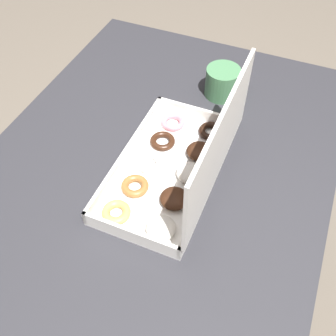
{
  "coord_description": "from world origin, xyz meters",
  "views": [
    {
      "loc": [
        0.58,
        0.26,
        1.46
      ],
      "look_at": [
        0.04,
        0.04,
        0.76
      ],
      "focal_mm": 42.0,
      "sensor_mm": 36.0,
      "label": 1
    }
  ],
  "objects": [
    {
      "name": "ground_plane",
      "position": [
        0.0,
        0.0,
        0.0
      ],
      "size": [
        8.0,
        8.0,
        0.0
      ],
      "primitive_type": "plane",
      "color": "#6B6054"
    },
    {
      "name": "dining_table",
      "position": [
        0.0,
        0.0,
        0.63
      ],
      "size": [
        1.06,
        0.82,
        0.74
      ],
      "color": "#2D2D33",
      "rests_on": "ground_plane"
    },
    {
      "name": "donut_box",
      "position": [
        0.04,
        0.07,
        0.79
      ],
      "size": [
        0.4,
        0.23,
        0.25
      ],
      "color": "white",
      "rests_on": "dining_table"
    },
    {
      "name": "coffee_mug",
      "position": [
        -0.29,
        0.06,
        0.78
      ],
      "size": [
        0.09,
        0.09,
        0.08
      ],
      "color": "#4C8456",
      "rests_on": "dining_table"
    }
  ]
}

